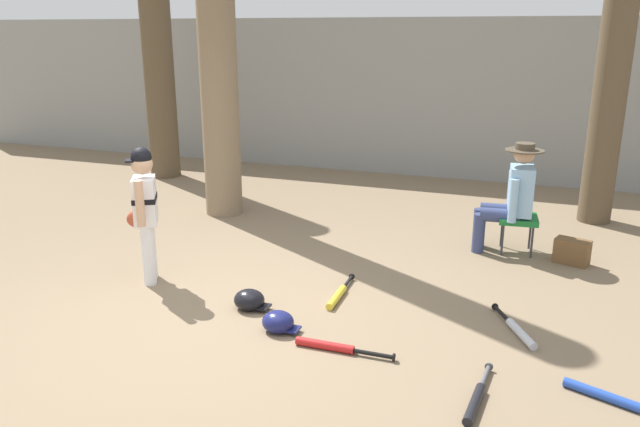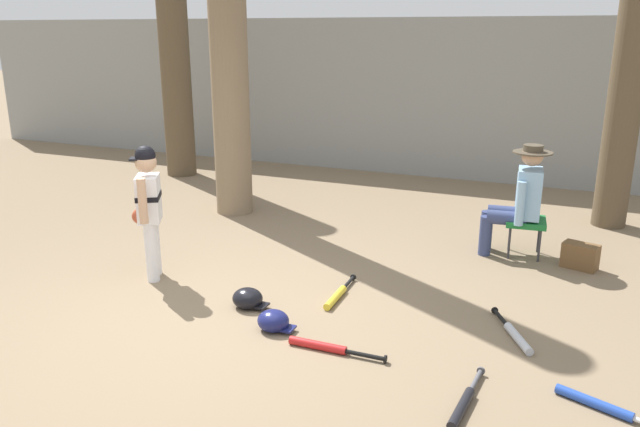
% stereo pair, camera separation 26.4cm
% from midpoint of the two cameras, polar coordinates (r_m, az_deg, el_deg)
% --- Properties ---
extents(ground_plane, '(60.00, 60.00, 0.00)m').
position_cam_midpoint_polar(ground_plane, '(5.23, -9.36, -10.08)').
color(ground_plane, '#7F6B51').
extents(concrete_back_wall, '(18.00, 0.36, 2.52)m').
position_cam_midpoint_polar(concrete_back_wall, '(10.48, 8.93, 10.52)').
color(concrete_back_wall, gray).
rests_on(concrete_back_wall, ground).
extents(tree_behind_spectator, '(0.62, 0.62, 4.69)m').
position_cam_midpoint_polar(tree_behind_spectator, '(8.22, 27.58, 12.67)').
color(tree_behind_spectator, brown).
rests_on(tree_behind_spectator, ground).
extents(young_ballplayer, '(0.50, 0.53, 1.31)m').
position_cam_midpoint_polar(young_ballplayer, '(6.05, -14.34, 0.87)').
color(young_ballplayer, white).
rests_on(young_ballplayer, ground).
extents(folding_stool, '(0.44, 0.44, 0.41)m').
position_cam_midpoint_polar(folding_stool, '(6.94, 19.47, -0.84)').
color(folding_stool, '#196B2D').
rests_on(folding_stool, ground).
extents(seated_spectator, '(0.67, 0.54, 1.20)m').
position_cam_midpoint_polar(seated_spectator, '(6.86, 18.87, 1.43)').
color(seated_spectator, navy).
rests_on(seated_spectator, ground).
extents(handbag_beside_stool, '(0.38, 0.27, 0.26)m').
position_cam_midpoint_polar(handbag_beside_stool, '(6.85, 23.87, -3.62)').
color(handbag_beside_stool, brown).
rests_on(handbag_beside_stool, ground).
extents(tree_far_left, '(0.69, 0.69, 4.80)m').
position_cam_midpoint_polar(tree_far_left, '(10.39, -12.57, 14.73)').
color(tree_far_left, brown).
rests_on(tree_far_left, ground).
extents(bat_black_composite, '(0.12, 0.73, 0.07)m').
position_cam_midpoint_polar(bat_black_composite, '(4.27, 14.92, -16.59)').
color(bat_black_composite, black).
rests_on(bat_black_composite, ground).
extents(bat_aluminum_silver, '(0.40, 0.67, 0.07)m').
position_cam_midpoint_polar(bat_aluminum_silver, '(5.21, 18.97, -10.56)').
color(bat_aluminum_silver, '#B7BCC6').
rests_on(bat_aluminum_silver, ground).
extents(bat_yellow_trainer, '(0.09, 0.74, 0.07)m').
position_cam_midpoint_polar(bat_yellow_trainer, '(5.62, 2.98, -7.53)').
color(bat_yellow_trainer, yellow).
rests_on(bat_yellow_trainer, ground).
extents(bat_red_barrel, '(0.77, 0.07, 0.07)m').
position_cam_midpoint_polar(bat_red_barrel, '(4.77, 2.09, -12.20)').
color(bat_red_barrel, red).
rests_on(bat_red_barrel, ground).
extents(bat_blue_youth, '(0.79, 0.34, 0.07)m').
position_cam_midpoint_polar(bat_blue_youth, '(4.54, 26.28, -15.69)').
color(bat_blue_youth, '#2347AD').
rests_on(bat_blue_youth, ground).
extents(batting_helmet_navy, '(0.31, 0.24, 0.18)m').
position_cam_midpoint_polar(batting_helmet_navy, '(5.06, -2.79, -9.88)').
color(batting_helmet_navy, navy).
rests_on(batting_helmet_navy, ground).
extents(batting_helmet_black, '(0.32, 0.25, 0.19)m').
position_cam_midpoint_polar(batting_helmet_black, '(5.46, -5.28, -7.82)').
color(batting_helmet_black, black).
rests_on(batting_helmet_black, ground).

